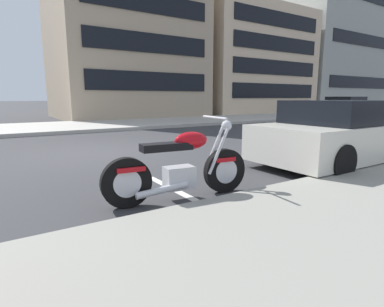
% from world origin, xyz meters
% --- Properties ---
extents(ground_plane, '(260.00, 260.00, 0.00)m').
position_xyz_m(ground_plane, '(0.00, 0.00, 0.00)').
color(ground_plane, '#333335').
extents(sidewalk_far_curb, '(120.00, 5.00, 0.14)m').
position_xyz_m(sidewalk_far_curb, '(12.00, 7.09, 0.07)').
color(sidewalk_far_curb, '#ADA89E').
rests_on(sidewalk_far_curb, ground).
extents(parking_stall_stripe, '(0.12, 2.20, 0.01)m').
position_xyz_m(parking_stall_stripe, '(0.00, -3.99, 0.00)').
color(parking_stall_stripe, silver).
rests_on(parking_stall_stripe, ground).
extents(parked_motorcycle, '(2.10, 0.62, 1.12)m').
position_xyz_m(parked_motorcycle, '(-0.13, -4.18, 0.43)').
color(parked_motorcycle, black).
rests_on(parked_motorcycle, ground).
extents(parked_car_across_street, '(4.14, 1.82, 1.32)m').
position_xyz_m(parked_car_across_street, '(3.93, -3.99, 0.62)').
color(parked_car_across_street, beige).
rests_on(parked_car_across_street, ground).
extents(car_opposite_curb, '(4.13, 2.01, 1.43)m').
position_xyz_m(car_opposite_curb, '(17.04, 3.84, 0.68)').
color(car_opposite_curb, beige).
rests_on(car_opposite_curb, ground).
extents(townhouse_mid_block, '(9.19, 8.56, 10.55)m').
position_xyz_m(townhouse_mid_block, '(5.82, 13.63, 5.28)').
color(townhouse_mid_block, tan).
rests_on(townhouse_mid_block, ground).
extents(townhouse_near_left, '(10.43, 10.53, 8.54)m').
position_xyz_m(townhouse_near_left, '(16.51, 14.62, 4.27)').
color(townhouse_near_left, beige).
rests_on(townhouse_near_left, ground).
extents(townhouse_behind_pole, '(14.27, 11.80, 12.85)m').
position_xyz_m(townhouse_behind_pole, '(29.38, 15.26, 6.42)').
color(townhouse_behind_pole, '#939993').
rests_on(townhouse_behind_pole, ground).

